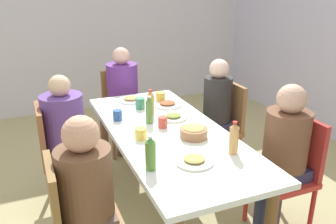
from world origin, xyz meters
name	(u,v)px	position (x,y,z in m)	size (l,w,h in m)	color
ground_plane	(168,214)	(0.00, 0.00, 0.00)	(6.85, 6.85, 0.00)	tan
wall_left	(89,20)	(-2.91, 0.00, 1.30)	(0.12, 5.06, 2.60)	silver
dining_table	(168,141)	(0.00, 0.00, 0.67)	(1.94, 0.82, 0.75)	white
chair_0	(122,106)	(-1.35, 0.00, 0.51)	(0.40, 0.40, 0.90)	olive
person_0	(123,91)	(-1.26, 0.00, 0.71)	(0.33, 0.33, 1.18)	brown
chair_1	(57,151)	(-0.48, -0.79, 0.51)	(0.40, 0.40, 0.90)	brown
person_1	(66,128)	(-0.48, -0.70, 0.69)	(0.33, 0.33, 1.14)	brown
chair_2	(223,123)	(-0.48, 0.79, 0.51)	(0.40, 0.40, 0.90)	#96582E
person_2	(216,108)	(-0.48, 0.70, 0.68)	(0.30, 0.30, 1.15)	#252C47
chair_3	(75,220)	(0.48, -0.79, 0.51)	(0.40, 0.40, 0.90)	brown
person_3	(88,189)	(0.48, -0.70, 0.70)	(0.32, 0.32, 1.15)	brown
chair_4	(291,168)	(0.48, 0.79, 0.51)	(0.40, 0.40, 0.90)	#B82E26
person_4	(284,147)	(0.48, 0.70, 0.71)	(0.32, 0.32, 1.17)	#323B47
plate_0	(167,104)	(-0.53, 0.21, 0.77)	(0.26, 0.26, 0.04)	white
plate_1	(173,117)	(-0.21, 0.14, 0.77)	(0.22, 0.22, 0.04)	silver
plate_2	(131,99)	(-0.78, -0.05, 0.77)	(0.25, 0.25, 0.04)	white
plate_3	(194,160)	(0.52, -0.04, 0.77)	(0.24, 0.24, 0.04)	white
bowl_0	(194,132)	(0.18, 0.13, 0.80)	(0.20, 0.20, 0.09)	#9A6A46
cup_0	(118,115)	(-0.35, -0.30, 0.80)	(0.11, 0.07, 0.09)	#2D5AA1
cup_1	(160,97)	(-0.66, 0.20, 0.80)	(0.12, 0.09, 0.09)	#ECBD46
cup_2	(141,134)	(0.06, -0.24, 0.80)	(0.12, 0.08, 0.08)	#EBCE50
cup_3	(140,103)	(-0.54, -0.04, 0.80)	(0.12, 0.08, 0.10)	#418A69
cup_4	(163,122)	(-0.07, -0.01, 0.80)	(0.11, 0.07, 0.09)	#CA4F3F
bottle_0	(151,103)	(-0.37, -0.01, 0.86)	(0.06, 0.06, 0.22)	tan
bottle_1	(151,154)	(0.50, -0.32, 0.86)	(0.06, 0.06, 0.22)	#50832F
bottle_2	(234,139)	(0.51, 0.25, 0.86)	(0.06, 0.06, 0.23)	tan
bottle_3	(149,111)	(-0.19, -0.08, 0.86)	(0.06, 0.06, 0.22)	#56853B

